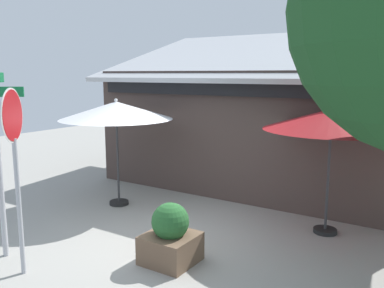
# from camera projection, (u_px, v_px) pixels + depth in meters

# --- Properties ---
(ground_plane) EXTENTS (28.00, 28.00, 0.10)m
(ground_plane) POSITION_uv_depth(u_px,v_px,m) (153.00, 240.00, 7.62)
(ground_plane) COLOR #9E9B93
(cafe_building) EXTENTS (8.78, 4.96, 4.29)m
(cafe_building) POSITION_uv_depth(u_px,v_px,m) (271.00, 124.00, 11.22)
(cafe_building) COLOR #473833
(cafe_building) RESTS_ON ground
(stop_sign) EXTENTS (0.48, 0.65, 2.81)m
(stop_sign) POSITION_uv_depth(u_px,v_px,m) (15.00, 146.00, 5.91)
(stop_sign) COLOR #A8AAB2
(stop_sign) RESTS_ON ground
(patio_umbrella_ivory_left) EXTENTS (2.54, 2.54, 2.46)m
(patio_umbrella_ivory_left) POSITION_uv_depth(u_px,v_px,m) (116.00, 111.00, 9.16)
(patio_umbrella_ivory_left) COLOR black
(patio_umbrella_ivory_left) RESTS_ON ground
(patio_umbrella_crimson_center) EXTENTS (2.49, 2.49, 2.45)m
(patio_umbrella_crimson_center) POSITION_uv_depth(u_px,v_px,m) (331.00, 120.00, 7.46)
(patio_umbrella_crimson_center) COLOR black
(patio_umbrella_crimson_center) RESTS_ON ground
(sidewalk_planter) EXTENTS (0.80, 0.80, 0.99)m
(sidewalk_planter) POSITION_uv_depth(u_px,v_px,m) (170.00, 237.00, 6.54)
(sidewalk_planter) COLOR brown
(sidewalk_planter) RESTS_ON ground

